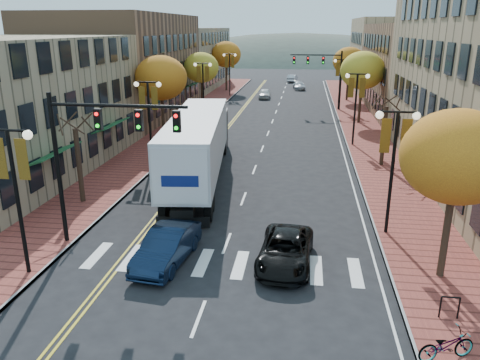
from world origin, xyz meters
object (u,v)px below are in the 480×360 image
(semi_truck, at_px, (200,140))
(navy_sedan, at_px, (167,247))
(black_suv, at_px, (286,250))
(bicycle, at_px, (446,345))

(semi_truck, height_order, navy_sedan, semi_truck)
(black_suv, xyz_separation_m, bicycle, (5.01, -5.54, -0.02))
(semi_truck, relative_size, navy_sedan, 3.99)
(bicycle, bearing_deg, semi_truck, 12.78)
(semi_truck, bearing_deg, bicycle, -62.75)
(semi_truck, relative_size, bicycle, 9.82)
(semi_truck, distance_m, black_suv, 12.91)
(semi_truck, xyz_separation_m, black_suv, (6.14, -11.19, -1.95))
(navy_sedan, bearing_deg, bicycle, -19.88)
(navy_sedan, bearing_deg, semi_truck, 102.21)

